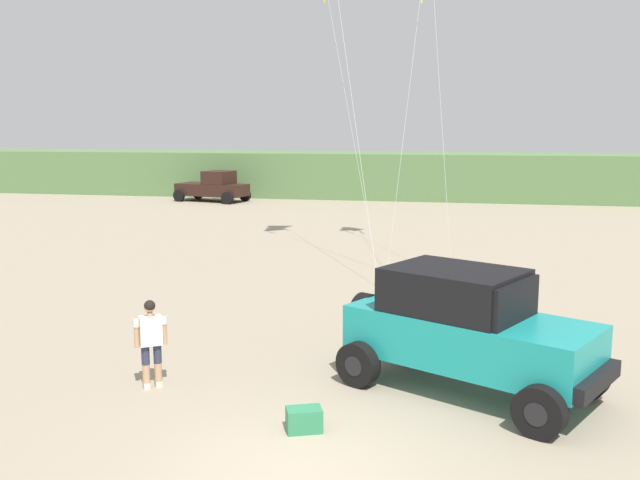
{
  "coord_description": "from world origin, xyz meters",
  "views": [
    {
      "loc": [
        2.17,
        -9.08,
        4.81
      ],
      "look_at": [
        -0.56,
        4.04,
        2.64
      ],
      "focal_mm": 39.57,
      "sensor_mm": 36.0,
      "label": 1
    }
  ],
  "objects_px": {
    "person_watching": "(151,339)",
    "distant_pickup": "(214,187)",
    "jeep": "(467,328)",
    "cooler_box": "(304,420)"
  },
  "relations": [
    {
      "from": "person_watching",
      "to": "cooler_box",
      "type": "relative_size",
      "value": 2.98
    },
    {
      "from": "jeep",
      "to": "cooler_box",
      "type": "xyz_separation_m",
      "value": [
        -2.51,
        -2.28,
        -1.01
      ]
    },
    {
      "from": "person_watching",
      "to": "distant_pickup",
      "type": "relative_size",
      "value": 0.34
    },
    {
      "from": "person_watching",
      "to": "cooler_box",
      "type": "xyz_separation_m",
      "value": [
        3.21,
        -1.3,
        -0.75
      ]
    },
    {
      "from": "jeep",
      "to": "distant_pickup",
      "type": "height_order",
      "value": "jeep"
    },
    {
      "from": "cooler_box",
      "to": "distant_pickup",
      "type": "height_order",
      "value": "distant_pickup"
    },
    {
      "from": "cooler_box",
      "to": "jeep",
      "type": "bearing_deg",
      "value": 20.32
    },
    {
      "from": "jeep",
      "to": "person_watching",
      "type": "bearing_deg",
      "value": -170.24
    },
    {
      "from": "jeep",
      "to": "distant_pickup",
      "type": "bearing_deg",
      "value": 117.85
    },
    {
      "from": "person_watching",
      "to": "cooler_box",
      "type": "height_order",
      "value": "person_watching"
    }
  ]
}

